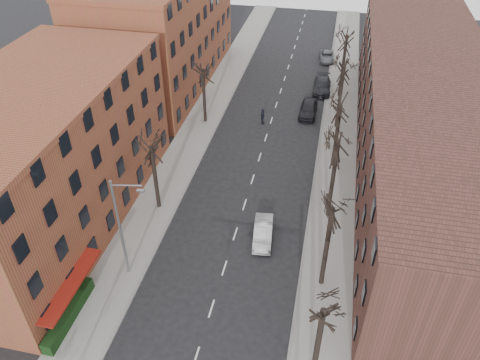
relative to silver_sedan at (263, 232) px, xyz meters
The scene contains 20 objects.
sidewalk_left 21.76m from the silver_sedan, 118.61° to the left, with size 4.00×90.00×0.15m, color gray.
sidewalk_right 19.90m from the silver_sedan, 73.69° to the left, with size 4.00×90.00×0.15m, color gray.
building_left_near 19.18m from the silver_sedan, behind, with size 12.00×26.00×12.00m, color brown.
building_left_far 34.17m from the silver_sedan, 123.24° to the left, with size 12.00×28.00×14.00m, color brown.
building_right 20.04m from the silver_sedan, 46.04° to the left, with size 12.00×50.00×10.00m, color #502B25.
awning_left 15.44m from the silver_sedan, 140.01° to the right, with size 1.20×7.00×0.15m, color maroon.
hedge 16.15m from the silver_sedan, 137.52° to the right, with size 0.80×6.00×1.00m, color black.
tree_right_b 6.53m from the silver_sedan, 37.01° to the right, with size 5.20×5.20×10.80m, color black, non-canonical shape.
tree_right_c 6.64m from the silver_sedan, 38.26° to the left, with size 5.20×5.20×11.60m, color black, non-canonical shape.
tree_right_d 13.18m from the silver_sedan, 66.78° to the left, with size 5.20×5.20×10.00m, color black, non-canonical shape.
tree_right_e 20.76m from the silver_sedan, 75.53° to the left, with size 5.20×5.20×10.80m, color black, non-canonical shape.
tree_right_f 28.57m from the silver_sedan, 79.54° to the left, with size 5.20×5.20×11.60m, color black, non-canonical shape.
tree_left_a 10.25m from the silver_sedan, 168.21° to the left, with size 5.20×5.20×9.50m, color black, non-canonical shape.
tree_left_b 20.69m from the silver_sedan, 118.97° to the left, with size 5.20×5.20×9.50m, color black, non-canonical shape.
streetlight 11.94m from the silver_sedan, 147.96° to the right, with size 2.45×0.22×9.03m.
silver_sedan is the anchor object (origin of this frame).
parked_car_near 22.41m from the silver_sedan, 85.60° to the left, with size 1.97×4.90×1.67m, color black.
parked_car_mid 29.28m from the silver_sedan, 84.34° to the left, with size 2.22×5.47×1.59m, color #212129.
parked_car_far 39.75m from the silver_sedan, 85.84° to the left, with size 2.10×4.56×1.27m, color #5C5E64.
pedestrian_crossing 19.37m from the silver_sedan, 99.90° to the left, with size 1.14×0.48×1.95m, color black.
Camera 1 is at (6.49, -12.56, 27.81)m, focal length 35.00 mm.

